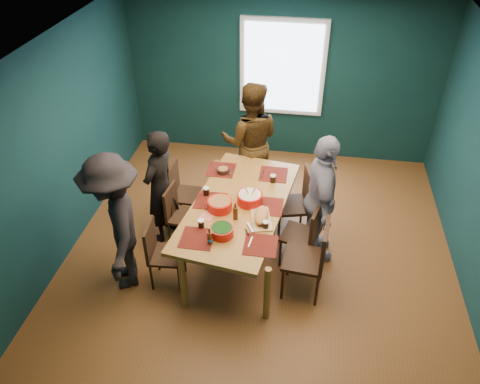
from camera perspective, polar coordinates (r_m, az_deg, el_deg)
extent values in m
cube|color=brown|center=(6.37, 2.56, -6.61)|extent=(5.00, 5.00, 0.01)
cube|color=silver|center=(4.95, 3.43, 17.05)|extent=(5.00, 5.00, 0.01)
cube|color=#103435|center=(6.26, -20.54, 5.43)|extent=(0.01, 5.00, 2.70)
cube|color=#103435|center=(7.76, 5.13, 13.56)|extent=(5.00, 0.01, 2.70)
cube|color=#103435|center=(3.69, -1.77, -17.27)|extent=(5.00, 0.01, 2.70)
cube|color=white|center=(7.66, 5.19, 14.85)|extent=(1.35, 0.06, 1.55)
cube|color=olive|center=(5.74, -0.15, -1.64)|extent=(1.38, 2.29, 0.05)
cylinder|color=olive|center=(5.39, -6.95, -11.03)|extent=(0.08, 0.08, 0.77)
cylinder|color=olive|center=(5.26, 3.33, -12.28)|extent=(0.08, 0.08, 0.77)
cylinder|color=olive|center=(6.85, -2.75, 1.07)|extent=(0.08, 0.08, 0.77)
cylinder|color=olive|center=(6.74, 5.19, 0.34)|extent=(0.08, 0.08, 0.77)
cube|color=#301C10|center=(6.54, -6.42, -0.38)|extent=(0.42, 0.42, 0.04)
cube|color=#301C10|center=(6.45, -8.15, 1.55)|extent=(0.05, 0.41, 0.45)
cylinder|color=#301C10|center=(6.60, -8.18, -2.72)|extent=(0.03, 0.03, 0.42)
cylinder|color=#301C10|center=(6.51, -5.21, -3.10)|extent=(0.03, 0.03, 0.42)
cylinder|color=#301C10|center=(6.86, -7.31, -0.90)|extent=(0.03, 0.03, 0.42)
cylinder|color=#301C10|center=(6.78, -4.45, -1.24)|extent=(0.03, 0.03, 0.42)
cube|color=#301C10|center=(6.22, -6.81, -3.01)|extent=(0.42, 0.42, 0.04)
cube|color=#301C10|center=(6.14, -8.47, -1.07)|extent=(0.08, 0.38, 0.42)
cylinder|color=#301C10|center=(6.30, -8.61, -5.16)|extent=(0.03, 0.03, 0.39)
cylinder|color=#301C10|center=(6.20, -5.80, -5.73)|extent=(0.03, 0.03, 0.39)
cylinder|color=#301C10|center=(6.53, -7.51, -3.34)|extent=(0.03, 0.03, 0.39)
cylinder|color=#301C10|center=(6.43, -4.79, -3.85)|extent=(0.03, 0.03, 0.39)
cube|color=#301C10|center=(5.69, -8.93, -7.62)|extent=(0.42, 0.42, 0.04)
cube|color=#301C10|center=(5.57, -10.93, -5.73)|extent=(0.06, 0.39, 0.43)
cylinder|color=#301C10|center=(5.77, -10.74, -10.19)|extent=(0.03, 0.03, 0.40)
cylinder|color=#301C10|center=(5.69, -7.42, -10.51)|extent=(0.03, 0.03, 0.40)
cylinder|color=#301C10|center=(5.99, -9.96, -7.90)|extent=(0.03, 0.03, 0.40)
cylinder|color=#301C10|center=(5.92, -6.78, -8.17)|extent=(0.03, 0.03, 0.40)
cube|color=#301C10|center=(6.30, 6.32, -1.60)|extent=(0.54, 0.54, 0.04)
cube|color=#301C10|center=(6.18, 8.32, 0.46)|extent=(0.15, 0.44, 0.49)
cylinder|color=#301C10|center=(6.28, 4.77, -4.57)|extent=(0.03, 0.03, 0.46)
cylinder|color=#301C10|center=(6.35, 8.19, -4.33)|extent=(0.03, 0.03, 0.46)
cylinder|color=#301C10|center=(6.57, 4.25, -2.40)|extent=(0.03, 0.03, 0.46)
cylinder|color=#301C10|center=(6.64, 7.51, -2.20)|extent=(0.03, 0.03, 0.46)
cube|color=#301C10|center=(5.90, 7.24, -5.21)|extent=(0.50, 0.50, 0.04)
cube|color=#301C10|center=(5.71, 9.21, -3.83)|extent=(0.14, 0.41, 0.45)
cylinder|color=#301C10|center=(5.96, 4.92, -7.48)|extent=(0.03, 0.03, 0.42)
cylinder|color=#301C10|center=(5.90, 8.19, -8.39)|extent=(0.03, 0.03, 0.42)
cylinder|color=#301C10|center=(6.21, 6.02, -5.40)|extent=(0.03, 0.03, 0.42)
cylinder|color=#301C10|center=(6.15, 9.16, -6.24)|extent=(0.03, 0.03, 0.42)
cube|color=#301C10|center=(5.50, 7.77, -8.16)|extent=(0.51, 0.51, 0.04)
cube|color=#301C10|center=(5.31, 10.27, -6.37)|extent=(0.09, 0.47, 0.51)
cylinder|color=#301C10|center=(5.56, 5.18, -11.15)|extent=(0.04, 0.04, 0.48)
cylinder|color=#301C10|center=(5.54, 9.33, -11.82)|extent=(0.04, 0.04, 0.48)
cylinder|color=#301C10|center=(5.84, 5.90, -8.35)|extent=(0.04, 0.04, 0.48)
cylinder|color=#301C10|center=(5.82, 9.81, -8.97)|extent=(0.04, 0.04, 0.48)
imported|color=black|center=(6.13, -9.72, 0.60)|extent=(0.53, 0.67, 1.61)
imported|color=black|center=(6.84, 1.29, 6.20)|extent=(0.94, 0.77, 1.80)
imported|color=silver|center=(5.77, 9.82, -1.02)|extent=(0.56, 1.07, 1.75)
imported|color=black|center=(5.50, -14.89, -3.80)|extent=(1.05, 1.31, 1.78)
cylinder|color=red|center=(5.62, -2.49, -1.57)|extent=(0.30, 0.30, 0.12)
cylinder|color=#5A822F|center=(5.58, -2.50, -1.12)|extent=(0.27, 0.27, 0.02)
cylinder|color=red|center=(5.71, 1.19, -0.79)|extent=(0.31, 0.31, 0.13)
cylinder|color=beige|center=(5.67, 1.20, -0.33)|extent=(0.28, 0.28, 0.02)
cylinder|color=tan|center=(5.64, 1.62, 0.02)|extent=(0.09, 0.17, 0.25)
cylinder|color=tan|center=(5.65, 0.89, 0.09)|extent=(0.08, 0.18, 0.25)
cylinder|color=red|center=(5.25, -2.23, -4.80)|extent=(0.27, 0.27, 0.11)
cylinder|color=#174110|center=(5.22, -2.24, -4.38)|extent=(0.24, 0.24, 0.02)
cube|color=tan|center=(5.48, 2.59, -3.33)|extent=(0.32, 0.48, 0.02)
ellipsoid|color=#BC7843|center=(5.45, 2.61, -2.84)|extent=(0.24, 0.38, 0.10)
cube|color=#AEAFB5|center=(5.35, 1.24, -4.28)|extent=(0.11, 0.16, 0.00)
cylinder|color=black|center=(5.28, 0.86, -4.90)|extent=(0.06, 0.09, 0.02)
sphere|color=#155E19|center=(5.37, 2.49, -3.44)|extent=(0.03, 0.03, 0.03)
sphere|color=#155E19|center=(5.44, 2.61, -2.80)|extent=(0.03, 0.03, 0.03)
sphere|color=#155E19|center=(5.52, 2.73, -2.17)|extent=(0.03, 0.03, 0.03)
cylinder|color=black|center=(6.27, -2.08, 2.63)|extent=(0.16, 0.16, 0.07)
cylinder|color=#5A822F|center=(6.25, -2.09, 2.83)|extent=(0.13, 0.13, 0.02)
cylinder|color=#43210C|center=(5.13, -3.71, -5.62)|extent=(0.06, 0.06, 0.16)
cylinder|color=#43210C|center=(5.06, -3.76, -4.68)|extent=(0.02, 0.02, 0.06)
cylinder|color=blue|center=(5.15, -3.70, -5.84)|extent=(0.06, 0.06, 0.04)
cylinder|color=#43210C|center=(5.45, -0.56, -2.61)|extent=(0.06, 0.06, 0.16)
cylinder|color=#43210C|center=(5.38, -0.57, -1.67)|extent=(0.02, 0.02, 0.06)
cylinder|color=black|center=(5.37, -4.76, -3.88)|extent=(0.07, 0.07, 0.10)
cylinder|color=silver|center=(5.34, -4.78, -3.51)|extent=(0.07, 0.07, 0.02)
cylinder|color=black|center=(5.34, 3.16, -4.05)|extent=(0.07, 0.07, 0.10)
cylinder|color=silver|center=(5.31, 3.17, -3.68)|extent=(0.07, 0.07, 0.01)
cylinder|color=black|center=(6.09, 4.03, 1.63)|extent=(0.07, 0.07, 0.10)
cylinder|color=silver|center=(6.06, 4.05, 1.99)|extent=(0.08, 0.08, 0.02)
cylinder|color=black|center=(5.86, -4.14, 0.07)|extent=(0.08, 0.08, 0.11)
cylinder|color=silver|center=(5.83, -4.16, 0.46)|extent=(0.08, 0.08, 0.02)
cube|color=#E47060|center=(5.75, 3.67, -1.34)|extent=(0.17, 0.17, 0.00)
cube|color=#E47060|center=(5.55, -4.02, -2.96)|extent=(0.17, 0.17, 0.00)
cube|color=#E47060|center=(5.16, 2.02, -6.43)|extent=(0.13, 0.13, 0.00)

